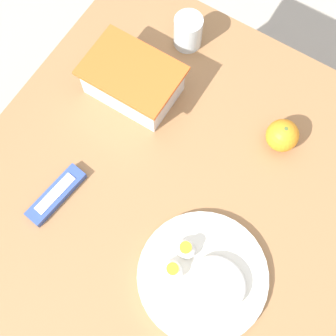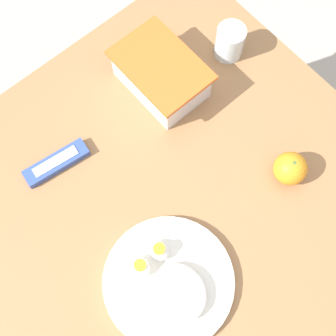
% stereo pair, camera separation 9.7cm
% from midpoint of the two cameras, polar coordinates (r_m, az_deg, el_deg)
% --- Properties ---
extents(ground_plane, '(10.00, 10.00, 0.00)m').
position_cam_midpoint_polar(ground_plane, '(1.67, -0.35, -11.03)').
color(ground_plane, '#B2A899').
extents(table, '(0.92, 0.92, 0.70)m').
position_cam_midpoint_polar(table, '(1.06, -0.54, -5.95)').
color(table, '#996B42').
rests_on(table, ground_plane).
extents(food_container, '(0.21, 0.14, 0.09)m').
position_cam_midpoint_polar(food_container, '(1.05, -6.97, 10.06)').
color(food_container, white).
rests_on(food_container, table).
extents(orange_fruit, '(0.07, 0.07, 0.07)m').
position_cam_midpoint_polar(orange_fruit, '(1.01, 11.15, 3.54)').
color(orange_fruit, orange).
rests_on(orange_fruit, table).
extents(rice_plate, '(0.26, 0.26, 0.05)m').
position_cam_midpoint_polar(rice_plate, '(0.93, 1.46, -13.55)').
color(rice_plate, silver).
rests_on(rice_plate, table).
extents(candy_bar, '(0.06, 0.15, 0.02)m').
position_cam_midpoint_polar(candy_bar, '(1.01, -16.17, -3.55)').
color(candy_bar, '#334C9E').
rests_on(candy_bar, table).
extents(drinking_glass, '(0.07, 0.07, 0.08)m').
position_cam_midpoint_polar(drinking_glass, '(1.11, -0.11, 15.99)').
color(drinking_glass, silver).
rests_on(drinking_glass, table).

